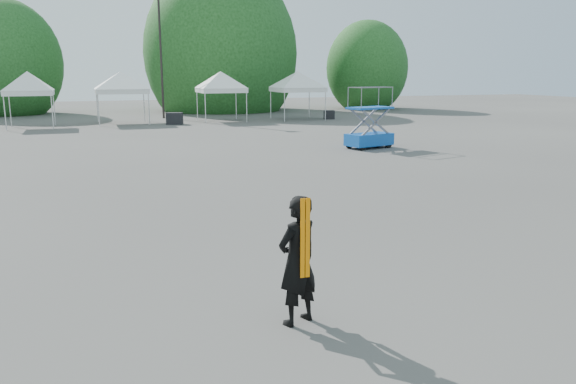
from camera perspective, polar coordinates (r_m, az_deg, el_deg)
name	(u,v)px	position (r m, az deg, el deg)	size (l,w,h in m)	color
ground	(233,255)	(10.39, -5.61, -6.35)	(120.00, 120.00, 0.00)	#474442
light_pole_east	(160,40)	(41.98, -12.86, 14.85)	(0.60, 0.25, 9.80)	black
tree_mid_w	(4,64)	(49.89, -26.86, 11.56)	(4.16, 4.16, 6.33)	#382314
tree_mid_e	(221,54)	(49.91, -6.82, 13.80)	(5.12, 5.12, 7.79)	#382314
tree_far_e	(367,68)	(52.56, 8.01, 12.35)	(3.84, 3.84, 5.84)	#382314
tent_d	(27,76)	(37.07, -24.96, 10.64)	(3.82, 3.82, 3.88)	silver
tent_e	(121,76)	(38.27, -16.65, 11.26)	(4.58, 4.58, 3.88)	silver
tent_f	(221,75)	(38.68, -6.86, 11.68)	(4.21, 4.21, 3.88)	silver
tent_g	(298,75)	(39.91, 0.98, 11.77)	(4.51, 4.51, 3.88)	silver
man	(298,260)	(7.36, 0.99, -6.96)	(0.75, 0.64, 1.74)	black
scissor_lift	(370,118)	(24.90, 8.30, 7.50)	(2.25, 1.52, 2.65)	#0B3C97
crate_mid	(175,118)	(36.87, -11.45, 7.33)	(0.96, 0.75, 0.75)	black
crate_east	(329,115)	(40.45, 4.20, 7.84)	(0.78, 0.61, 0.61)	black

